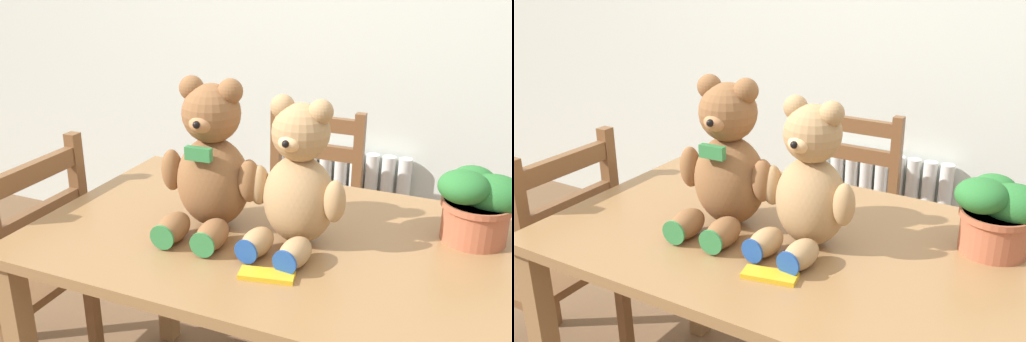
{
  "view_description": "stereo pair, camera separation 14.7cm",
  "coord_description": "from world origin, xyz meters",
  "views": [
    {
      "loc": [
        0.5,
        -0.87,
        1.46
      ],
      "look_at": [
        -0.05,
        0.4,
        0.93
      ],
      "focal_mm": 40.0,
      "sensor_mm": 36.0,
      "label": 1
    },
    {
      "loc": [
        0.64,
        -0.8,
        1.46
      ],
      "look_at": [
        -0.05,
        0.4,
        0.93
      ],
      "focal_mm": 40.0,
      "sensor_mm": 36.0,
      "label": 2
    }
  ],
  "objects": [
    {
      "name": "potted_plant",
      "position": [
        0.49,
        0.58,
        0.86
      ],
      "size": [
        0.22,
        0.18,
        0.2
      ],
      "color": "#B25B3D",
      "rests_on": "dining_table"
    },
    {
      "name": "wooden_chair_side",
      "position": [
        -0.9,
        0.32,
        0.45
      ],
      "size": [
        0.45,
        0.4,
        0.92
      ],
      "rotation": [
        0.0,
        0.0,
        1.57
      ],
      "color": "brown",
      "rests_on": "ground_plane"
    },
    {
      "name": "teddy_bear_left",
      "position": [
        -0.18,
        0.38,
        0.94
      ],
      "size": [
        0.29,
        0.29,
        0.41
      ],
      "rotation": [
        0.0,
        0.0,
        3.19
      ],
      "color": "brown",
      "rests_on": "dining_table"
    },
    {
      "name": "radiator",
      "position": [
        -0.14,
        1.57,
        0.27
      ],
      "size": [
        0.66,
        0.1,
        0.62
      ],
      "color": "silver",
      "rests_on": "ground_plane"
    },
    {
      "name": "teddy_bear_right",
      "position": [
        0.06,
        0.38,
        0.92
      ],
      "size": [
        0.27,
        0.28,
        0.38
      ],
      "rotation": [
        0.0,
        0.0,
        3.03
      ],
      "color": "tan",
      "rests_on": "dining_table"
    },
    {
      "name": "wooden_chair_behind",
      "position": [
        -0.18,
        1.17,
        0.45
      ],
      "size": [
        0.4,
        0.42,
        0.87
      ],
      "rotation": [
        0.0,
        0.0,
        3.14
      ],
      "color": "brown",
      "rests_on": "ground_plane"
    },
    {
      "name": "dining_table",
      "position": [
        0.0,
        0.41,
        0.65
      ],
      "size": [
        1.3,
        0.82,
        0.76
      ],
      "color": "olive",
      "rests_on": "ground_plane"
    },
    {
      "name": "chocolate_bar",
      "position": [
        0.06,
        0.19,
        0.76
      ],
      "size": [
        0.14,
        0.07,
        0.01
      ],
      "primitive_type": "cube",
      "rotation": [
        0.0,
        0.0,
        0.2
      ],
      "color": "gold",
      "rests_on": "dining_table"
    }
  ]
}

